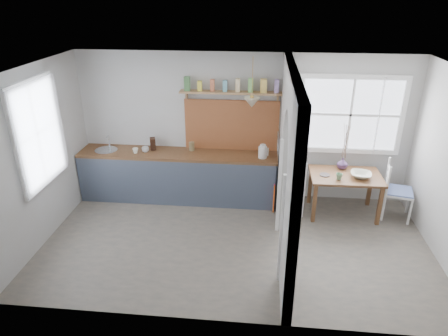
# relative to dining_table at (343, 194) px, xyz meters

# --- Properties ---
(floor) EXTENTS (5.80, 3.20, 0.01)m
(floor) POSITION_rel_dining_table_xyz_m (-1.75, -1.05, -0.36)
(floor) COLOR #776C5C
(floor) RESTS_ON ground
(ceiling) EXTENTS (5.80, 3.20, 0.01)m
(ceiling) POSITION_rel_dining_table_xyz_m (-1.75, -1.05, 2.24)
(ceiling) COLOR #B8B8B8
(ceiling) RESTS_ON walls
(walls) EXTENTS (5.81, 3.21, 2.60)m
(walls) POSITION_rel_dining_table_xyz_m (-1.75, -1.05, 0.94)
(walls) COLOR #B8B8B8
(walls) RESTS_ON floor
(partition) EXTENTS (0.12, 3.20, 2.60)m
(partition) POSITION_rel_dining_table_xyz_m (-1.05, -1.00, 1.09)
(partition) COLOR #B8B8B8
(partition) RESTS_ON floor
(kitchen_window) EXTENTS (0.10, 1.16, 1.50)m
(kitchen_window) POSITION_rel_dining_table_xyz_m (-4.62, -1.05, 1.29)
(kitchen_window) COLOR white
(kitchen_window) RESTS_ON walls
(nook_window) EXTENTS (1.76, 0.10, 1.30)m
(nook_window) POSITION_rel_dining_table_xyz_m (0.05, 0.51, 1.24)
(nook_window) COLOR white
(nook_window) RESTS_ON walls
(counter) EXTENTS (3.50, 0.60, 0.90)m
(counter) POSITION_rel_dining_table_xyz_m (-2.88, 0.27, 0.09)
(counter) COLOR brown
(counter) RESTS_ON floor
(sink) EXTENTS (0.40, 0.40, 0.02)m
(sink) POSITION_rel_dining_table_xyz_m (-4.18, 0.25, 0.53)
(sink) COLOR silver
(sink) RESTS_ON counter
(backsplash) EXTENTS (1.65, 0.03, 0.90)m
(backsplash) POSITION_rel_dining_table_xyz_m (-1.95, 0.52, 0.99)
(backsplash) COLOR #9D5C36
(backsplash) RESTS_ON walls
(shelf) EXTENTS (1.75, 0.20, 0.21)m
(shelf) POSITION_rel_dining_table_xyz_m (-1.95, 0.44, 1.64)
(shelf) COLOR tan
(shelf) RESTS_ON walls
(pendant_lamp) EXTENTS (0.26, 0.26, 0.16)m
(pendant_lamp) POSITION_rel_dining_table_xyz_m (-1.60, 0.10, 1.52)
(pendant_lamp) COLOR beige
(pendant_lamp) RESTS_ON ceiling
(utensil_rail) EXTENTS (0.02, 0.50, 0.02)m
(utensil_rail) POSITION_rel_dining_table_xyz_m (-1.14, -0.15, 1.09)
(utensil_rail) COLOR silver
(utensil_rail) RESTS_ON partition
(dining_table) EXTENTS (1.17, 0.78, 0.72)m
(dining_table) POSITION_rel_dining_table_xyz_m (0.00, 0.00, 0.00)
(dining_table) COLOR brown
(dining_table) RESTS_ON floor
(chair_left) EXTENTS (0.47, 0.47, 0.98)m
(chair_left) POSITION_rel_dining_table_xyz_m (-0.90, -0.02, 0.13)
(chair_left) COLOR white
(chair_left) RESTS_ON floor
(chair_right) EXTENTS (0.54, 0.54, 0.98)m
(chair_right) POSITION_rel_dining_table_xyz_m (0.88, -0.03, 0.13)
(chair_right) COLOR white
(chair_right) RESTS_ON floor
(kettle) EXTENTS (0.21, 0.18, 0.24)m
(kettle) POSITION_rel_dining_table_xyz_m (-1.39, 0.18, 0.66)
(kettle) COLOR silver
(kettle) RESTS_ON counter
(mug_a) EXTENTS (0.13, 0.13, 0.09)m
(mug_a) POSITION_rel_dining_table_xyz_m (-3.61, 0.16, 0.58)
(mug_a) COLOR white
(mug_a) RESTS_ON counter
(mug_b) EXTENTS (0.14, 0.14, 0.10)m
(mug_b) POSITION_rel_dining_table_xyz_m (-3.45, 0.23, 0.59)
(mug_b) COLOR silver
(mug_b) RESTS_ON counter
(knife_block) EXTENTS (0.13, 0.16, 0.21)m
(knife_block) POSITION_rel_dining_table_xyz_m (-3.35, 0.37, 0.64)
(knife_block) COLOR #341C10
(knife_block) RESTS_ON counter
(jar) EXTENTS (0.12, 0.12, 0.16)m
(jar) POSITION_rel_dining_table_xyz_m (-2.65, 0.39, 0.62)
(jar) COLOR brown
(jar) RESTS_ON counter
(towel_magenta) EXTENTS (0.02, 0.03, 0.49)m
(towel_magenta) POSITION_rel_dining_table_xyz_m (-1.17, -0.07, -0.09)
(towel_magenta) COLOR #C0106A
(towel_magenta) RESTS_ON counter
(towel_orange) EXTENTS (0.02, 0.03, 0.52)m
(towel_orange) POSITION_rel_dining_table_xyz_m (-1.17, -0.10, -0.11)
(towel_orange) COLOR orange
(towel_orange) RESTS_ON counter
(bowl) EXTENTS (0.38, 0.38, 0.08)m
(bowl) POSITION_rel_dining_table_xyz_m (0.22, -0.07, 0.40)
(bowl) COLOR beige
(bowl) RESTS_ON dining_table
(table_cup) EXTENTS (0.14, 0.14, 0.10)m
(table_cup) POSITION_rel_dining_table_xyz_m (-0.15, -0.19, 0.41)
(table_cup) COLOR #67916A
(table_cup) RESTS_ON dining_table
(plate) EXTENTS (0.18, 0.18, 0.01)m
(plate) POSITION_rel_dining_table_xyz_m (-0.35, -0.05, 0.37)
(plate) COLOR #3B3130
(plate) RESTS_ON dining_table
(vase) EXTENTS (0.21, 0.21, 0.19)m
(vase) POSITION_rel_dining_table_xyz_m (-0.03, 0.25, 0.46)
(vase) COLOR #452E55
(vase) RESTS_ON dining_table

